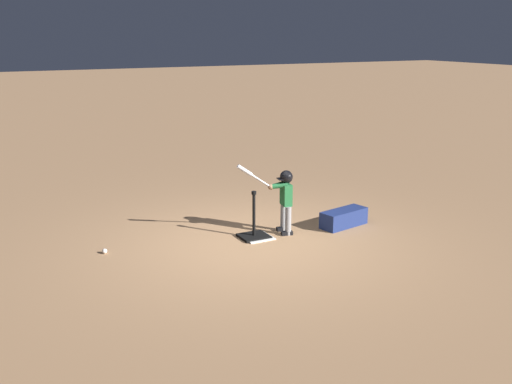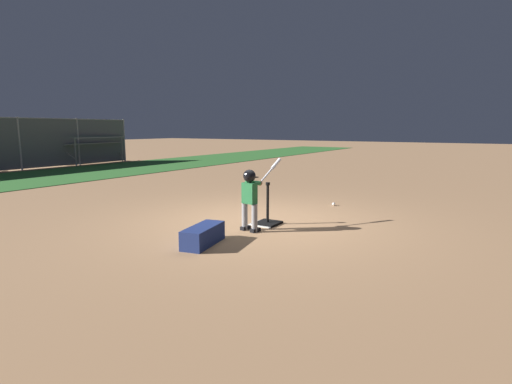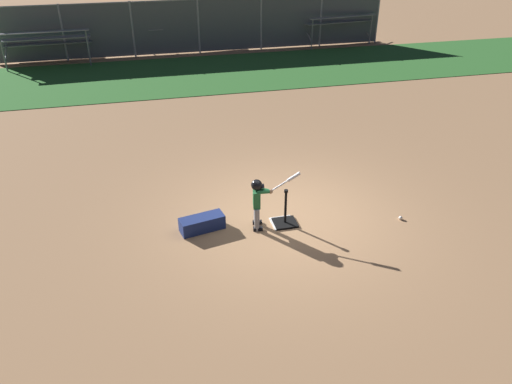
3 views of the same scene
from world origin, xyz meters
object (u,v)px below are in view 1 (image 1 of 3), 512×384
Objects in this scene: batting_tee at (254,231)px; baseball at (105,251)px; equipment_bag at (344,218)px; batter_child at (284,194)px.

batting_tee is 2.29m from baseball.
batting_tee is at bearing -18.08° from equipment_bag.
batting_tee reaches higher than equipment_bag.
equipment_bag is at bearing 173.91° from batting_tee.
equipment_bag is (-3.85, 0.54, 0.10)m from baseball.
batter_child is (-0.52, 0.01, 0.55)m from batting_tee.
batting_tee reaches higher than baseball.
equipment_bag is at bearing 171.94° from baseball.
baseball is at bearing -20.05° from equipment_bag.
batting_tee is 10.20× the size of baseball.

